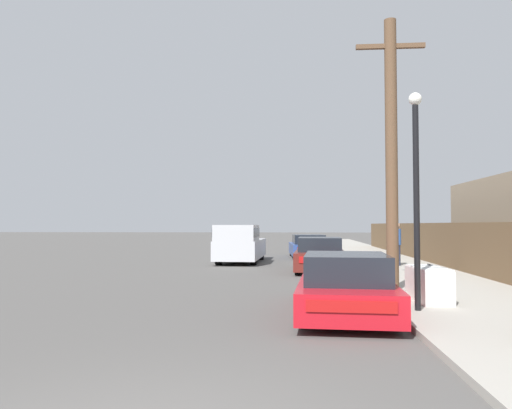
# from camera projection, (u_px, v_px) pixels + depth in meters

# --- Properties ---
(sidewalk_curb) EXTENTS (4.20, 63.00, 0.12)m
(sidewalk_curb) POSITION_uv_depth(u_px,v_px,m) (371.00, 257.00, 26.96)
(sidewalk_curb) COLOR #9E998E
(sidewalk_curb) RESTS_ON ground
(discarded_fridge) EXTENTS (0.67, 1.73, 0.78)m
(discarded_fridge) POSITION_uv_depth(u_px,v_px,m) (428.00, 284.00, 11.10)
(discarded_fridge) COLOR white
(discarded_fridge) RESTS_ON sidewalk_curb
(parked_sports_car_red) EXTENTS (2.10, 4.73, 1.24)m
(parked_sports_car_red) POSITION_uv_depth(u_px,v_px,m) (346.00, 286.00, 10.06)
(parked_sports_car_red) COLOR red
(parked_sports_car_red) RESTS_ON ground
(car_parked_mid) EXTENTS (2.03, 4.12, 1.32)m
(car_parked_mid) POSITION_uv_depth(u_px,v_px,m) (320.00, 256.00, 19.16)
(car_parked_mid) COLOR #5B1E19
(car_parked_mid) RESTS_ON ground
(car_parked_far) EXTENTS (2.18, 4.73, 1.26)m
(car_parked_far) POSITION_uv_depth(u_px,v_px,m) (308.00, 247.00, 27.45)
(car_parked_far) COLOR #2D478C
(car_parked_far) RESTS_ON ground
(pickup_truck) EXTENTS (2.05, 5.55, 1.79)m
(pickup_truck) POSITION_uv_depth(u_px,v_px,m) (240.00, 244.00, 23.64)
(pickup_truck) COLOR silver
(pickup_truck) RESTS_ON ground
(utility_pole) EXTENTS (1.80, 0.32, 7.13)m
(utility_pole) POSITION_uv_depth(u_px,v_px,m) (391.00, 150.00, 13.09)
(utility_pole) COLOR brown
(utility_pole) RESTS_ON sidewalk_curb
(street_lamp) EXTENTS (0.26, 0.26, 4.35)m
(street_lamp) POSITION_uv_depth(u_px,v_px,m) (416.00, 182.00, 9.94)
(street_lamp) COLOR black
(street_lamp) RESTS_ON sidewalk_curb
(wooden_fence) EXTENTS (0.08, 37.79, 1.77)m
(wooden_fence) POSITION_uv_depth(u_px,v_px,m) (440.00, 244.00, 20.84)
(wooden_fence) COLOR brown
(wooden_fence) RESTS_ON sidewalk_curb
(pedestrian) EXTENTS (0.34, 0.34, 1.78)m
(pedestrian) POSITION_uv_depth(u_px,v_px,m) (397.00, 243.00, 20.62)
(pedestrian) COLOR #282D42
(pedestrian) RESTS_ON sidewalk_curb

